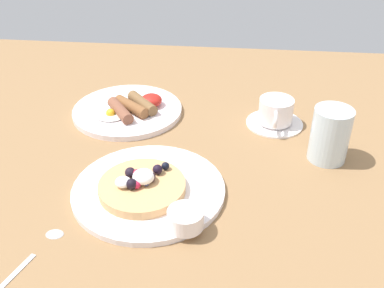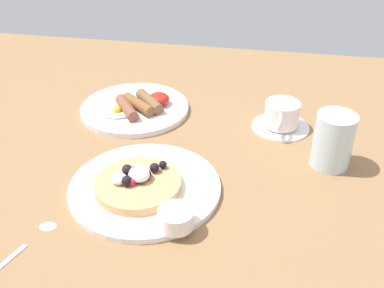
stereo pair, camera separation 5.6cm
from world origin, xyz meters
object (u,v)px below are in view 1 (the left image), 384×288
at_px(breakfast_plate, 128,111).
at_px(coffee_saucer, 274,123).
at_px(syrup_ramekin, 186,218).
at_px(water_glass, 330,135).
at_px(pancake_plate, 149,190).
at_px(coffee_cup, 276,110).
at_px(teaspoon, 39,248).

distance_m(breakfast_plate, coffee_saucer, 0.33).
distance_m(syrup_ramekin, breakfast_plate, 0.41).
bearing_deg(water_glass, coffee_saucer, 127.49).
xyz_separation_m(pancake_plate, water_glass, (0.33, 0.14, 0.05)).
bearing_deg(pancake_plate, coffee_cup, 48.32).
relative_size(pancake_plate, water_glass, 2.50).
bearing_deg(breakfast_plate, coffee_cup, -3.08).
bearing_deg(breakfast_plate, teaspoon, -95.00).
distance_m(breakfast_plate, coffee_cup, 0.33).
bearing_deg(teaspoon, breakfast_plate, 85.00).
height_order(coffee_cup, water_glass, water_glass).
relative_size(breakfast_plate, coffee_cup, 2.41).
xyz_separation_m(teaspoon, water_glass, (0.46, 0.29, 0.05)).
distance_m(pancake_plate, water_glass, 0.36).
distance_m(syrup_ramekin, teaspoon, 0.22).
bearing_deg(pancake_plate, breakfast_plate, 110.00).
xyz_separation_m(syrup_ramekin, coffee_cup, (0.16, 0.35, 0.01)).
height_order(syrup_ramekin, teaspoon, syrup_ramekin).
relative_size(syrup_ramekin, coffee_cup, 0.56).
xyz_separation_m(breakfast_plate, water_glass, (0.43, -0.14, 0.05)).
xyz_separation_m(coffee_saucer, teaspoon, (-0.37, -0.41, -0.00)).
distance_m(pancake_plate, teaspoon, 0.21).
relative_size(pancake_plate, syrup_ramekin, 4.65).
xyz_separation_m(breakfast_plate, coffee_saucer, (0.33, -0.02, -0.00)).
relative_size(coffee_cup, water_glass, 0.96).
distance_m(coffee_cup, teaspoon, 0.56).
distance_m(pancake_plate, breakfast_plate, 0.30).
distance_m(syrup_ramekin, water_glass, 0.34).
distance_m(syrup_ramekin, coffee_cup, 0.38).
bearing_deg(pancake_plate, water_glass, 23.27).
height_order(pancake_plate, coffee_cup, coffee_cup).
bearing_deg(teaspoon, syrup_ramekin, 16.24).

